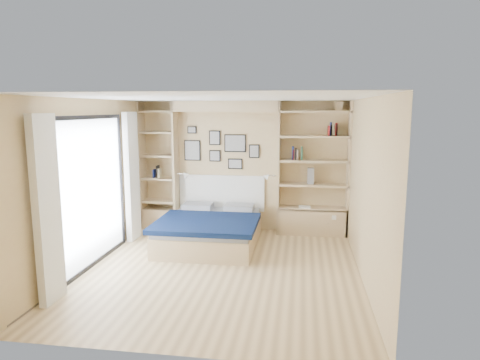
# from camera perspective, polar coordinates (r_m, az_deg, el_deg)

# --- Properties ---
(ground) EXTENTS (4.50, 4.50, 0.00)m
(ground) POSITION_cam_1_polar(r_m,az_deg,el_deg) (6.45, -2.42, -11.91)
(ground) COLOR #DBBB84
(ground) RESTS_ON ground
(room_shell) EXTENTS (4.50, 4.50, 4.50)m
(room_shell) POSITION_cam_1_polar(r_m,az_deg,el_deg) (7.68, -3.19, -0.10)
(room_shell) COLOR tan
(room_shell) RESTS_ON ground
(bed) EXTENTS (1.69, 2.08, 1.07)m
(bed) POSITION_cam_1_polar(r_m,az_deg,el_deg) (7.57, -3.89, -6.51)
(bed) COLOR tan
(bed) RESTS_ON ground
(photo_gallery) EXTENTS (1.48, 0.02, 0.82)m
(photo_gallery) POSITION_cam_1_polar(r_m,az_deg,el_deg) (8.31, -2.71, 4.29)
(photo_gallery) COLOR black
(photo_gallery) RESTS_ON ground
(reading_lamps) EXTENTS (1.92, 0.12, 0.15)m
(reading_lamps) POSITION_cam_1_polar(r_m,az_deg,el_deg) (8.13, -1.93, 0.60)
(reading_lamps) COLOR silver
(reading_lamps) RESTS_ON ground
(shelf_decor) EXTENTS (3.62, 0.23, 2.03)m
(shelf_decor) POSITION_cam_1_polar(r_m,az_deg,el_deg) (8.00, 8.27, 4.66)
(shelf_decor) COLOR #A51E1E
(shelf_decor) RESTS_ON ground
(deck) EXTENTS (3.20, 4.00, 0.05)m
(deck) POSITION_cam_1_polar(r_m,az_deg,el_deg) (7.92, -29.30, -9.05)
(deck) COLOR #66594B
(deck) RESTS_ON ground
(deck_chair) EXTENTS (0.76, 0.93, 0.81)m
(deck_chair) POSITION_cam_1_polar(r_m,az_deg,el_deg) (8.30, -22.30, -4.96)
(deck_chair) COLOR tan
(deck_chair) RESTS_ON ground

